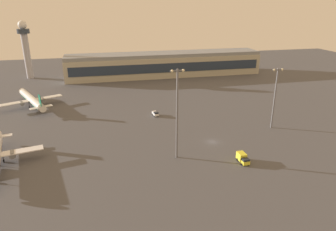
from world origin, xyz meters
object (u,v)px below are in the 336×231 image
at_px(baggage_tractor, 155,114).
at_px(apron_light_west, 177,110).
at_px(apron_light_east, 275,95).
at_px(airplane_near_gate, 32,100).
at_px(catering_truck, 243,158).
at_px(control_tower, 26,46).

distance_m(baggage_tractor, apron_light_west, 45.05).
height_order(apron_light_east, apron_light_west, apron_light_west).
distance_m(airplane_near_gate, apron_light_east, 117.29).
height_order(catering_truck, apron_light_west, apron_light_west).
height_order(control_tower, apron_light_east, control_tower).
bearing_deg(baggage_tractor, apron_light_east, 140.54).
distance_m(control_tower, catering_truck, 172.70).
relative_size(control_tower, apron_light_west, 1.25).
bearing_deg(control_tower, catering_truck, -58.00).
bearing_deg(apron_light_east, catering_truck, -135.37).
bearing_deg(catering_truck, apron_light_east, -137.11).
bearing_deg(apron_light_west, baggage_tractor, 89.07).
bearing_deg(control_tower, baggage_tractor, -53.21).
relative_size(airplane_near_gate, catering_truck, 6.37).
xyz_separation_m(control_tower, apron_light_west, (70.27, -136.90, -5.05)).
distance_m(catering_truck, baggage_tractor, 54.29).
bearing_deg(catering_truck, airplane_near_gate, -46.65).
bearing_deg(baggage_tractor, catering_truck, 101.20).
height_order(catering_truck, baggage_tractor, catering_truck).
distance_m(baggage_tractor, apron_light_east, 53.71).
height_order(control_tower, airplane_near_gate, control_tower).
height_order(airplane_near_gate, baggage_tractor, airplane_near_gate).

